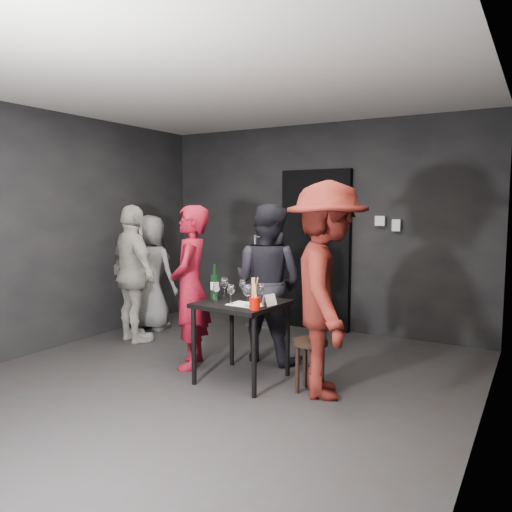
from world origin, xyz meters
The scene contains 26 objects.
floor centered at (0.00, 0.00, 0.00)m, with size 4.50×5.00×0.02m, color black.
ceiling centered at (0.00, 0.00, 2.70)m, with size 4.50×5.00×0.02m, color silver.
wall_back centered at (0.00, 2.50, 1.35)m, with size 4.50×0.04×2.70m, color black.
wall_left centered at (-2.25, 0.00, 1.35)m, with size 0.04×5.00×2.70m, color black.
wall_right centered at (2.25, 0.00, 1.35)m, with size 0.04×5.00×2.70m, color black.
doorway centered at (0.00, 2.44, 1.05)m, with size 0.95×0.10×2.10m, color black.
wallbox_upper centered at (0.85, 2.45, 1.45)m, with size 0.12×0.06×0.12m, color #B7B7B2.
wallbox_lower centered at (1.05, 2.45, 1.40)m, with size 0.10×0.06×0.14m, color #B7B7B2.
hand_truck centered at (-0.68, 2.28, 0.22)m, with size 0.41×0.34×1.23m.
tasting_table centered at (0.19, 0.26, 0.65)m, with size 0.72×0.72×0.75m.
stool centered at (0.88, 0.30, 0.36)m, with size 0.31×0.31×0.47m.
server_red centered at (-0.47, 0.34, 0.90)m, with size 0.66×0.43×1.80m, color maroon.
woman_black centered at (0.10, 0.94, 0.92)m, with size 0.89×0.49×1.83m, color black.
man_maroon centered at (1.01, 0.32, 1.14)m, with size 1.48×0.69×2.29m, color #5A1611.
bystander_cream centered at (-1.63, 0.75, 0.91)m, with size 1.06×0.51×1.81m, color beige.
bystander_grey centered at (-1.87, 1.31, 0.77)m, with size 0.75×0.41×1.53m, color slate.
tasting_mat centered at (0.31, 0.16, 0.75)m, with size 0.32×0.21×0.00m, color white.
wine_glass_a centered at (-0.04, 0.18, 0.84)m, with size 0.07×0.07×0.19m, color white, non-canonical shape.
wine_glass_b centered at (-0.05, 0.34, 0.86)m, with size 0.08×0.08×0.22m, color white, non-canonical shape.
wine_glass_c centered at (0.10, 0.44, 0.85)m, with size 0.07×0.07×0.19m, color white, non-canonical shape.
wine_glass_d centered at (0.16, 0.13, 0.85)m, with size 0.07×0.07×0.20m, color white, non-canonical shape.
wine_glass_e centered at (0.36, 0.10, 0.86)m, with size 0.08×0.08×0.21m, color white, non-canonical shape.
wine_glass_f centered at (0.36, 0.34, 0.84)m, with size 0.07×0.07×0.18m, color white, non-canonical shape.
wine_bottle centered at (-0.10, 0.25, 0.88)m, with size 0.08×0.08×0.33m.
breadstick_cup centered at (0.47, 0.03, 0.88)m, with size 0.10×0.10×0.30m.
reserved_card centered at (0.48, 0.23, 0.80)m, with size 0.08×0.13×0.10m, color white, non-canonical shape.
Camera 1 is at (2.60, -3.63, 1.65)m, focal length 35.00 mm.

